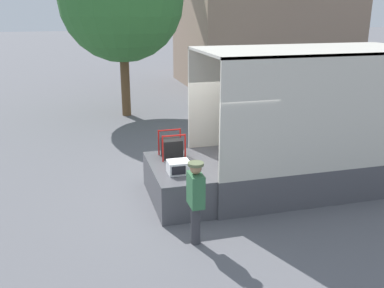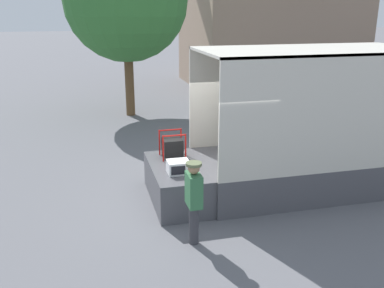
{
  "view_description": "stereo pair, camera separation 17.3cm",
  "coord_description": "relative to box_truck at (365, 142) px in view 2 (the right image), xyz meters",
  "views": [
    {
      "loc": [
        -2.63,
        -8.78,
        4.22
      ],
      "look_at": [
        -0.29,
        -0.2,
        1.39
      ],
      "focal_mm": 40.0,
      "sensor_mm": 36.0,
      "label": 1
    },
    {
      "loc": [
        -2.46,
        -8.82,
        4.22
      ],
      "look_at": [
        -0.29,
        -0.2,
        1.39
      ],
      "focal_mm": 40.0,
      "sensor_mm": 36.0,
      "label": 2
    }
  ],
  "objects": [
    {
      "name": "portable_generator",
      "position": [
        -4.78,
        0.59,
        0.05
      ],
      "size": [
        0.57,
        0.52,
        0.62
      ],
      "color": "black",
      "rests_on": "tailgate_deck"
    },
    {
      "name": "microwave",
      "position": [
        -4.88,
        -0.44,
        -0.04
      ],
      "size": [
        0.47,
        0.42,
        0.27
      ],
      "color": "white",
      "rests_on": "tailgate_deck"
    },
    {
      "name": "street_tree",
      "position": [
        -4.94,
        8.54,
        3.52
      ],
      "size": [
        4.76,
        4.76,
        6.93
      ],
      "color": "brown",
      "rests_on": "ground"
    },
    {
      "name": "box_truck",
      "position": [
        0.0,
        0.0,
        0.0
      ],
      "size": [
        7.13,
        2.45,
        3.36
      ],
      "color": "white",
      "rests_on": "ground"
    },
    {
      "name": "house_backdrop",
      "position": [
        3.53,
        14.29,
        3.55
      ],
      "size": [
        9.13,
        7.59,
        8.98
      ],
      "color": "gray",
      "rests_on": "ground"
    },
    {
      "name": "tailgate_deck",
      "position": [
        -4.82,
        0.0,
        -0.6
      ],
      "size": [
        1.18,
        2.32,
        0.84
      ],
      "primitive_type": "cube",
      "color": "#4C4C51",
      "rests_on": "ground"
    },
    {
      "name": "ground_plane",
      "position": [
        -4.23,
        0.0,
        -1.02
      ],
      "size": [
        160.0,
        160.0,
        0.0
      ],
      "primitive_type": "plane",
      "color": "slate"
    },
    {
      "name": "worker_person",
      "position": [
        -4.92,
        -1.94,
        -0.04
      ],
      "size": [
        0.29,
        0.44,
        1.61
      ],
      "color": "#38383D",
      "rests_on": "ground"
    }
  ]
}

